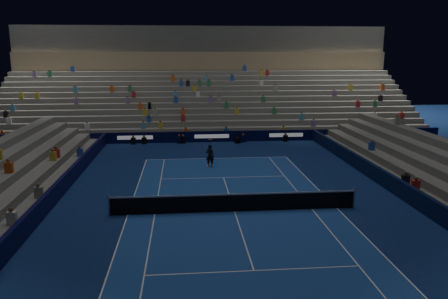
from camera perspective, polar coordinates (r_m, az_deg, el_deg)
ground at (r=23.12m, az=1.37°, el=-8.05°), size 90.00×90.00×0.00m
court_surface at (r=23.12m, az=1.37°, el=-8.04°), size 10.97×23.77×0.01m
sponsor_barrier_far at (r=40.80m, az=-1.61°, el=1.70°), size 44.00×0.25×1.00m
sponsor_barrier_east at (r=25.88m, az=23.35°, el=-5.67°), size 0.25×37.00×1.00m
sponsor_barrier_west at (r=23.91m, az=-22.58°, el=-7.06°), size 0.25×37.00×1.00m
grandstand_main at (r=49.70m, az=-2.33°, el=6.97°), size 44.00×15.20×11.20m
tennis_net at (r=22.95m, az=1.38°, el=-6.87°), size 12.90×0.10×1.10m
tennis_player at (r=31.77m, az=-1.82°, el=-0.80°), size 0.69×0.55×1.64m
broadcast_camera at (r=40.22m, az=1.74°, el=1.24°), size 0.55×0.93×0.56m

